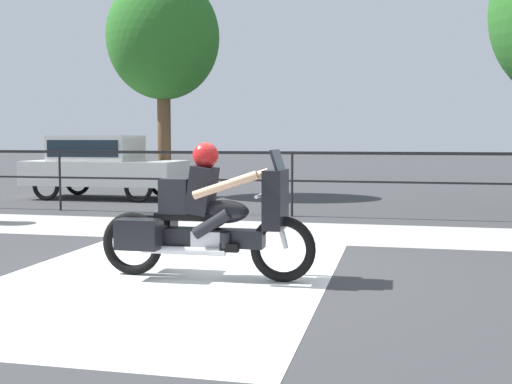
% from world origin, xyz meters
% --- Properties ---
extents(ground_plane, '(120.00, 120.00, 0.00)m').
position_xyz_m(ground_plane, '(0.00, 0.00, 0.00)').
color(ground_plane, '#38383A').
extents(sidewalk_band, '(44.00, 2.40, 0.01)m').
position_xyz_m(sidewalk_band, '(0.00, 3.40, 0.01)').
color(sidewalk_band, '#A8A59E').
rests_on(sidewalk_band, ground).
extents(crosswalk_band, '(3.66, 6.00, 0.01)m').
position_xyz_m(crosswalk_band, '(-0.48, -0.20, 0.00)').
color(crosswalk_band, silver).
rests_on(crosswalk_band, ground).
extents(fence_railing, '(36.00, 0.05, 1.31)m').
position_xyz_m(fence_railing, '(0.00, 5.55, 1.03)').
color(fence_railing, black).
rests_on(fence_railing, ground).
extents(motorcycle, '(2.47, 0.76, 1.52)m').
position_xyz_m(motorcycle, '(-0.03, -0.29, 0.68)').
color(motorcycle, black).
rests_on(motorcycle, ground).
extents(parked_car, '(4.01, 1.78, 1.64)m').
position_xyz_m(parked_car, '(-5.45, 8.30, 0.94)').
color(parked_car, silver).
rests_on(parked_car, ground).
extents(tree_behind_car, '(3.00, 3.00, 5.90)m').
position_xyz_m(tree_behind_car, '(-4.11, 9.30, 4.22)').
color(tree_behind_car, brown).
rests_on(tree_behind_car, ground).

